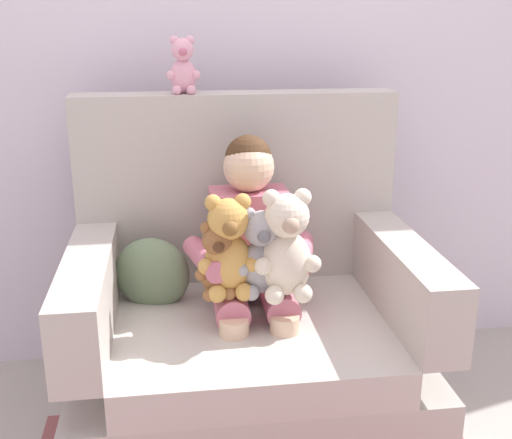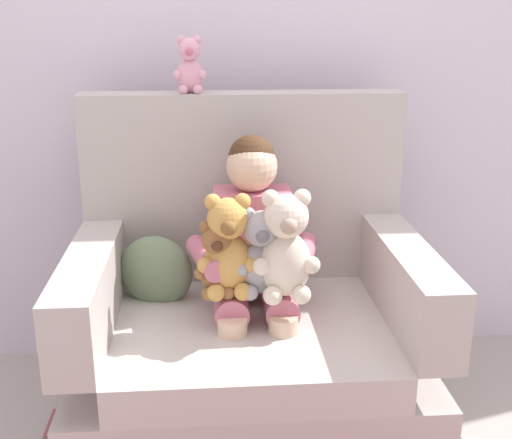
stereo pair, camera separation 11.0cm
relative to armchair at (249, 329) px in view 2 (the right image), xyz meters
The scene contains 10 objects.
ground_plane 0.36m from the armchair, 90.00° to the right, with size 8.00×8.00×0.00m, color #ADA89E.
back_wall 1.11m from the armchair, 90.00° to the left, with size 6.00×0.10×2.60m, color silver.
armchair is the anchor object (origin of this frame).
seated_child 0.30m from the armchair, 18.20° to the left, with size 0.45×0.39×0.82m.
plush_brown 0.35m from the armchair, 129.79° to the right, with size 0.15×0.12×0.25m.
plush_honey 0.37m from the armchair, 119.89° to the right, with size 0.20×0.16×0.33m.
plush_grey 0.35m from the armchair, 76.46° to the right, with size 0.17×0.14×0.29m.
plush_cream 0.40m from the armchair, 56.33° to the right, with size 0.21×0.17×0.35m.
plush_pink_on_backrest 0.93m from the armchair, 121.58° to the left, with size 0.12×0.09×0.20m.
throw_pillow 0.38m from the armchair, 162.38° to the left, with size 0.26×0.12×0.26m, color slate.
Camera 2 is at (-0.13, -1.92, 1.40)m, focal length 44.76 mm.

